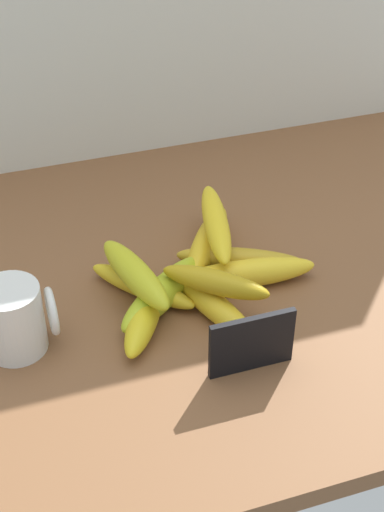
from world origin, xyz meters
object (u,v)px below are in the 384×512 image
Objects in this scene: banana_3 at (210,303)px; banana_6 at (163,293)px; chalkboard_sign at (251,345)px; banana_5 at (208,241)px; banana_1 at (241,260)px; banana_4 at (244,274)px; banana_0 at (142,286)px; banana_2 at (144,317)px; banana_9 at (215,282)px; coffee_mug at (15,319)px; banana_8 at (135,274)px; banana_7 at (216,223)px.

banana_3 is 1.09× the size of banana_6.
banana_5 is at bearing 83.44° from chalkboard_sign.
banana_4 reaches higher than banana_1.
banana_0 is 3.64cm from banana_6.
banana_2 is 1.01× the size of banana_9.
banana_0 is 0.89× the size of banana_1.
coffee_mug is 16.65cm from banana_2.
banana_1 is 3.71cm from banana_4.
banana_2 is 0.72× the size of banana_4.
banana_2 is at bearing -102.81° from banana_0.
banana_5 is at bearing 44.54° from banana_2.
banana_8 is (-15.52, 0.96, 3.18)cm from banana_4.
banana_0 is 0.94× the size of banana_6.
banana_3 is 10.90cm from banana_8.
chalkboard_sign is 11.27cm from banana_9.
chalkboard_sign reaches higher than banana_8.
coffee_mug reaches higher than banana_7.
banana_8 is at bearing 176.45° from banana_4.
banana_1 is 1.26× the size of banana_2.
banana_1 is at bearing 9.01° from banana_8.
chalkboard_sign is 0.52× the size of banana_4.
banana_3 is at bearing -32.30° from banana_6.
chalkboard_sign is 0.73× the size of banana_9.
banana_4 is 1.40× the size of banana_9.
coffee_mug is at bearing 174.01° from banana_2.
chalkboard_sign is at bearing -62.67° from banana_0.
coffee_mug is at bearing -175.58° from banana_4.
banana_7 is at bearing 70.14° from banana_9.
banana_0 is 14.48cm from banana_4.
banana_2 is (-1.50, -6.61, 0.27)cm from banana_0.
banana_3 is at bearing -112.51° from banana_7.
banana_2 reaches higher than banana_1.
banana_7 is (14.33, 12.26, 3.86)cm from banana_2.
coffee_mug reaches higher than banana_6.
coffee_mug is 25.81cm from banana_3.
banana_1 is at bearing 45.92° from banana_3.
banana_2 is at bearing -165.12° from banana_4.
chalkboard_sign is 19.94cm from banana_1.
banana_2 is (-16.73, -7.77, 0.16)cm from banana_1.
banana_8 is at bearing 150.61° from banana_3.
banana_2 is 0.90× the size of banana_8.
banana_0 is at bearing -156.24° from banana_7.
banana_6 is at bearing 150.16° from banana_9.
banana_0 is at bearing 117.33° from chalkboard_sign.
banana_5 is 0.92× the size of banana_7.
banana_3 is at bearing 177.12° from banana_9.
banana_0 is 11.29cm from banana_9.
banana_4 is 1.16× the size of banana_5.
banana_1 is (33.04, 6.06, -3.07)cm from coffee_mug.
banana_8 is (16.57, 3.44, 0.42)cm from coffee_mug.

